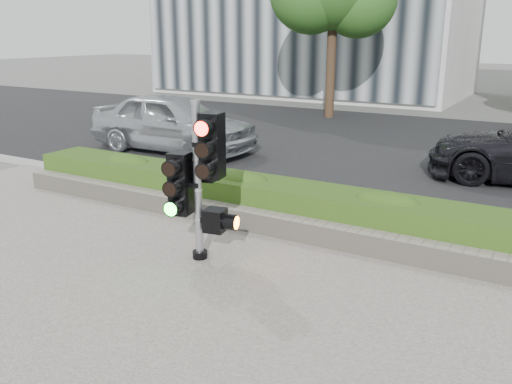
{
  "coord_description": "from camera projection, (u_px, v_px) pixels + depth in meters",
  "views": [
    {
      "loc": [
        3.82,
        -5.57,
        3.26
      ],
      "look_at": [
        0.23,
        0.6,
        1.15
      ],
      "focal_mm": 38.0,
      "sensor_mm": 36.0,
      "label": 1
    }
  ],
  "objects": [
    {
      "name": "ground",
      "position": [
        220.0,
        281.0,
        7.38
      ],
      "size": [
        120.0,
        120.0,
        0.0
      ],
      "primitive_type": "plane",
      "color": "#51514C",
      "rests_on": "ground"
    },
    {
      "name": "hedge",
      "position": [
        301.0,
        206.0,
        9.39
      ],
      "size": [
        12.0,
        1.0,
        0.68
      ],
      "primitive_type": "cube",
      "color": "#4D7323",
      "rests_on": "sidewalk"
    },
    {
      "name": "traffic_signal",
      "position": [
        201.0,
        174.0,
        7.73
      ],
      "size": [
        0.84,
        0.67,
        2.34
      ],
      "rotation": [
        0.0,
        0.0,
        0.18
      ],
      "color": "black",
      "rests_on": "sidewalk"
    },
    {
      "name": "curb",
      "position": [
        315.0,
        213.0,
        9.98
      ],
      "size": [
        60.0,
        0.25,
        0.12
      ],
      "primitive_type": "cube",
      "color": "gray",
      "rests_on": "ground"
    },
    {
      "name": "sidewalk",
      "position": [
        77.0,
        377.0,
        5.31
      ],
      "size": [
        16.0,
        11.0,
        0.03
      ],
      "primitive_type": "cube",
      "color": "#9E9389",
      "rests_on": "ground"
    },
    {
      "name": "road",
      "position": [
        412.0,
        149.0,
        15.67
      ],
      "size": [
        60.0,
        13.0,
        0.02
      ],
      "primitive_type": "cube",
      "color": "black",
      "rests_on": "ground"
    },
    {
      "name": "car_silver",
      "position": [
        173.0,
        122.0,
        15.16
      ],
      "size": [
        4.89,
        2.1,
        1.65
      ],
      "primitive_type": "imported",
      "rotation": [
        0.0,
        0.0,
        1.6
      ],
      "color": "#B7BABF",
      "rests_on": "road"
    },
    {
      "name": "stone_wall",
      "position": [
        284.0,
        226.0,
        8.9
      ],
      "size": [
        12.0,
        0.32,
        0.34
      ],
      "primitive_type": "cube",
      "color": "gray",
      "rests_on": "sidewalk"
    }
  ]
}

